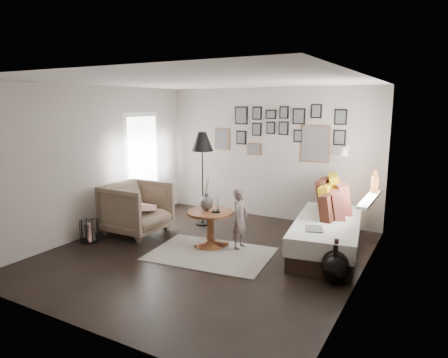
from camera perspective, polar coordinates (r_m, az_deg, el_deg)
The scene contains 23 objects.
ground at distance 6.29m, azimuth -2.67°, elevation -10.61°, with size 4.80×4.80×0.00m, color black.
wall_back at distance 8.05m, azimuth 6.33°, elevation 3.61°, with size 4.50×4.50×0.00m, color gray.
wall_front at distance 4.15m, azimuth -20.68°, elevation -3.67°, with size 4.50×4.50×0.00m, color gray.
wall_left at distance 7.37m, azimuth -17.79°, elevation 2.52°, with size 4.80×4.80×0.00m, color gray.
wall_right at distance 5.13m, azimuth 19.05°, elevation -0.92°, with size 4.80×4.80×0.00m, color gray.
ceiling at distance 5.87m, azimuth -2.90°, elevation 13.79°, with size 4.80×4.80×0.00m, color white.
door_left at distance 8.25m, azimuth -11.54°, elevation 1.87°, with size 0.00×2.14×2.14m.
window_right at distance 6.51m, azimuth 20.36°, elevation -1.95°, with size 0.15×1.32×1.30m.
gallery_wall at distance 7.89m, azimuth 8.28°, elevation 6.65°, with size 2.74×0.03×1.08m.
wall_sconce at distance 7.31m, azimuth 16.79°, elevation 3.80°, with size 0.18×0.36×0.16m.
rug at distance 6.26m, azimuth -1.91°, elevation -10.64°, with size 1.82×1.27×0.01m, color silver.
pedestal_table at distance 6.52m, azimuth -1.96°, elevation -7.29°, with size 0.75×0.75×0.59m.
vase at distance 6.44m, azimuth -2.50°, elevation -3.08°, with size 0.21×0.21×0.53m.
candles at distance 6.34m, azimuth -1.13°, elevation -3.58°, with size 0.13×0.13×0.28m.
daybed at distance 6.58m, azimuth 14.79°, elevation -6.75°, with size 1.27×2.35×1.09m.
magazine_on_daybed at distance 5.93m, azimuth 12.75°, elevation -6.96°, with size 0.24×0.33×0.02m, color black.
armchair at distance 7.27m, azimuth -12.35°, elevation -4.11°, with size 0.97×1.00×0.91m, color #71604C.
armchair_cushion at distance 7.28m, azimuth -11.92°, elevation -3.88°, with size 0.41×0.41×0.10m, color silver.
floor_lamp at distance 7.44m, azimuth -3.14°, elevation 4.87°, with size 0.41×0.41×1.78m.
magazine_basket at distance 7.12m, azimuth -18.67°, elevation -7.03°, with size 0.40×0.40×0.37m.
demijohn_large at distance 5.52m, azimuth 15.61°, elevation -11.66°, with size 0.37×0.37×0.56m.
demijohn_small at distance 5.42m, azimuth 15.50°, elevation -12.37°, with size 0.33×0.33×0.51m.
child at distance 6.36m, azimuth 2.30°, elevation -5.74°, with size 0.35×0.23×0.97m, color #554443.
Camera 1 is at (3.11, -4.96, 2.28)m, focal length 32.00 mm.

